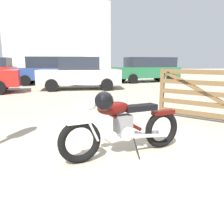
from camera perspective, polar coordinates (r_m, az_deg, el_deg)
name	(u,v)px	position (r m, az deg, el deg)	size (l,w,h in m)	color
ground_plane	(122,150)	(3.88, 2.50, -9.40)	(80.00, 80.00, 0.00)	tan
vintage_motorcycle	(122,125)	(3.52, 2.46, -3.25)	(2.05, 0.82, 1.07)	black
timber_gate	(220,93)	(6.02, 25.08, 4.16)	(1.73, 2.03, 1.60)	brown
white_estate_far	(79,73)	(12.38, -8.07, 9.42)	(4.32, 2.18, 1.67)	black
pale_sedan_back	(54,70)	(15.48, -14.10, 10.12)	(4.86, 2.34, 1.74)	black
dark_sedan_left	(148,69)	(17.10, 8.81, 10.51)	(4.91, 2.49, 1.74)	black
industrial_building	(57,35)	(38.71, -13.34, 17.96)	(15.76, 9.56, 20.23)	beige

